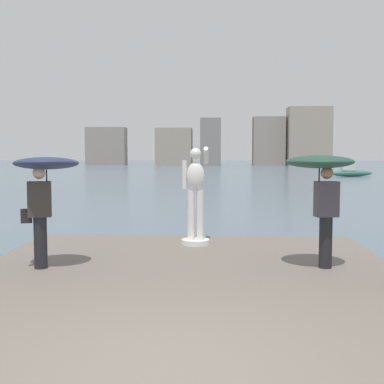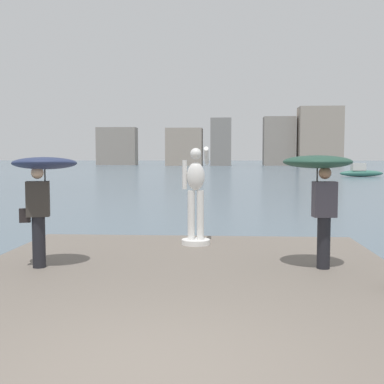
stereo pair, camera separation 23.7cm
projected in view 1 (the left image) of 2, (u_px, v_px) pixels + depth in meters
The scene contains 7 objects.
ground_plane at pixel (207, 182), 44.30m from camera, with size 400.00×400.00×0.00m, color slate.
pier at pixel (180, 313), 6.67m from camera, with size 7.25×10.50×0.40m, color #70665B.
statue_white_figure at pixel (196, 200), 10.65m from camera, with size 0.61×0.87×2.11m.
onlooker_left at pixel (44, 179), 8.38m from camera, with size 1.33×1.34×1.91m.
onlooker_right at pixel (321, 176), 8.39m from camera, with size 1.25×1.25×1.92m.
boat_near at pixel (350, 172), 55.29m from camera, with size 4.96×1.60×1.50m.
distant_skyline at pixel (225, 142), 118.25m from camera, with size 58.96×11.78×13.62m.
Camera 1 is at (0.43, -4.27, 2.31)m, focal length 46.42 mm.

